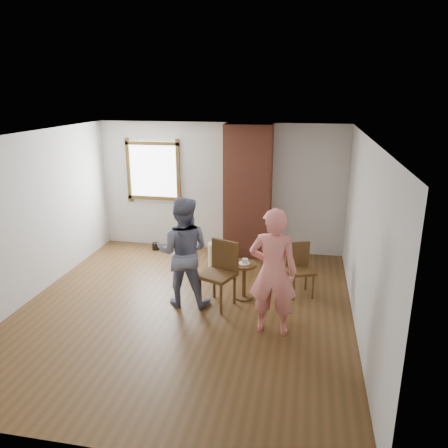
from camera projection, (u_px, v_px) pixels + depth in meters
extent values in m
plane|color=brown|center=(185.00, 310.00, 6.64)|extent=(5.50, 5.50, 0.00)
cube|color=silver|center=(220.00, 188.00, 8.84)|extent=(5.00, 0.04, 2.60)
cube|color=silver|center=(26.00, 219.00, 6.71)|extent=(0.04, 5.50, 2.60)
cube|color=silver|center=(363.00, 239.00, 5.80)|extent=(0.04, 5.50, 2.60)
cube|color=white|center=(180.00, 137.00, 5.87)|extent=(5.00, 5.50, 0.04)
cube|color=brown|center=(153.00, 171.00, 8.96)|extent=(1.14, 0.06, 1.34)
cube|color=white|center=(153.00, 171.00, 8.98)|extent=(1.00, 0.02, 1.20)
cube|color=#9F4F38|center=(248.00, 192.00, 8.49)|extent=(0.90, 0.50, 2.60)
cylinder|color=#C2AF8C|center=(217.00, 254.00, 8.25)|extent=(0.37, 0.37, 0.44)
cylinder|color=black|center=(156.00, 246.00, 9.11)|extent=(0.16, 0.16, 0.15)
cube|color=brown|center=(217.00, 275.00, 6.63)|extent=(0.61, 0.61, 0.06)
cylinder|color=brown|center=(200.00, 292.00, 6.65)|extent=(0.04, 0.04, 0.50)
cylinder|color=brown|center=(221.00, 298.00, 6.45)|extent=(0.04, 0.04, 0.50)
cylinder|color=brown|center=(214.00, 283.00, 6.96)|extent=(0.04, 0.04, 0.50)
cylinder|color=brown|center=(234.00, 289.00, 6.76)|extent=(0.04, 0.04, 0.50)
cube|color=brown|center=(225.00, 256.00, 6.73)|extent=(0.45, 0.22, 0.50)
cube|color=brown|center=(301.00, 271.00, 6.99)|extent=(0.51, 0.51, 0.05)
cylinder|color=brown|center=(294.00, 288.00, 6.88)|extent=(0.04, 0.04, 0.43)
cylinder|color=brown|center=(313.00, 286.00, 6.93)|extent=(0.04, 0.04, 0.43)
cylinder|color=brown|center=(287.00, 280.00, 7.18)|extent=(0.04, 0.04, 0.43)
cylinder|color=brown|center=(306.00, 278.00, 7.23)|extent=(0.04, 0.04, 0.43)
cube|color=brown|center=(298.00, 254.00, 7.10)|extent=(0.39, 0.18, 0.43)
cylinder|color=brown|center=(244.00, 265.00, 6.84)|extent=(0.40, 0.40, 0.04)
cylinder|color=brown|center=(244.00, 281.00, 6.93)|extent=(0.06, 0.06, 0.54)
cylinder|color=brown|center=(244.00, 297.00, 7.01)|extent=(0.28, 0.28, 0.03)
cylinder|color=white|center=(244.00, 263.00, 6.83)|extent=(0.18, 0.18, 0.01)
cube|color=white|center=(245.00, 261.00, 6.82)|extent=(0.08, 0.07, 0.06)
imported|color=#141738|center=(183.00, 252.00, 6.61)|extent=(0.88, 0.71, 1.71)
imported|color=#FF897F|center=(273.00, 272.00, 5.79)|extent=(0.66, 0.44, 1.77)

